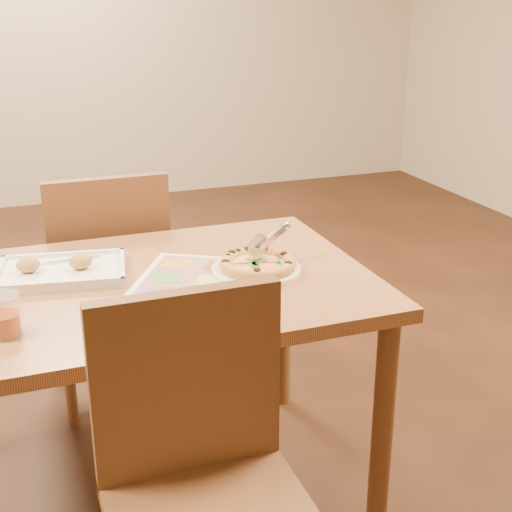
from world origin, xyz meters
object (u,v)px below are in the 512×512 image
object	(u,v)px
pizza	(258,264)
glass_tumbler	(4,318)
menu	(188,280)
chair_near	(200,452)
chair_far	(108,262)
dining_table	(141,311)
plate	(256,270)
pizza_cutter	(268,240)
appetizer_tray	(61,272)

from	to	relation	value
pizza	glass_tumbler	world-z (taller)	glass_tumbler
pizza	menu	world-z (taller)	pizza
chair_near	chair_far	size ratio (longest dim) A/B	1.00
dining_table	chair_far	size ratio (longest dim) A/B	2.77
glass_tumbler	menu	distance (m)	0.53
plate	chair_near	bearing A→B (deg)	-120.65
chair_far	glass_tumbler	size ratio (longest dim) A/B	4.53
plate	pizza	distance (m)	0.02
chair_near	chair_far	xyz separation A→B (m)	(-0.00, 1.20, 0.00)
dining_table	menu	distance (m)	0.16
dining_table	glass_tumbler	size ratio (longest dim) A/B	12.53
pizza	plate	bearing A→B (deg)	137.46
dining_table	pizza	bearing A→B (deg)	-7.08
glass_tumbler	dining_table	bearing A→B (deg)	30.67
pizza	pizza_cutter	distance (m)	0.08
appetizer_tray	glass_tumbler	bearing A→B (deg)	-115.65
dining_table	glass_tumbler	xyz separation A→B (m)	(-0.36, -0.21, 0.13)
dining_table	pizza	size ratio (longest dim) A/B	5.86
appetizer_tray	menu	bearing A→B (deg)	-24.91
chair_near	menu	world-z (taller)	chair_near
plate	glass_tumbler	xyz separation A→B (m)	(-0.69, -0.18, 0.04)
plate	glass_tumbler	size ratio (longest dim) A/B	2.48
chair_far	glass_tumbler	xyz separation A→B (m)	(-0.36, -0.82, 0.20)
pizza	chair_near	bearing A→B (deg)	-121.09
plate	pizza_cutter	size ratio (longest dim) A/B	1.74
chair_far	appetizer_tray	size ratio (longest dim) A/B	1.20
appetizer_tray	pizza_cutter	bearing A→B (deg)	-12.87
chair_far	menu	xyz separation A→B (m)	(0.13, -0.63, 0.16)
appetizer_tray	glass_tumbler	xyz separation A→B (m)	(-0.16, -0.34, 0.03)
plate	glass_tumbler	distance (m)	0.72
plate	appetizer_tray	xyz separation A→B (m)	(-0.53, 0.16, 0.01)
plate	appetizer_tray	distance (m)	0.56
dining_table	chair_far	bearing A→B (deg)	90.00
chair_near	pizza	world-z (taller)	chair_near
appetizer_tray	chair_far	bearing A→B (deg)	67.47
chair_near	appetizer_tray	bearing A→B (deg)	105.40
chair_far	plate	world-z (taller)	chair_far
menu	chair_near	bearing A→B (deg)	-103.17
pizza	chair_far	bearing A→B (deg)	117.67
plate	chair_far	bearing A→B (deg)	117.53
chair_near	pizza	distance (m)	0.68
chair_near	pizza_cutter	distance (m)	0.74
plate	menu	world-z (taller)	plate
dining_table	chair_near	distance (m)	0.61
menu	glass_tumbler	bearing A→B (deg)	-159.88
chair_near	appetizer_tray	world-z (taller)	chair_near
dining_table	pizza_cutter	xyz separation A→B (m)	(0.38, -0.01, 0.17)
dining_table	pizza_cutter	bearing A→B (deg)	-1.64
pizza	pizza_cutter	xyz separation A→B (m)	(0.04, 0.03, 0.06)
chair_far	chair_near	bearing A→B (deg)	90.00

